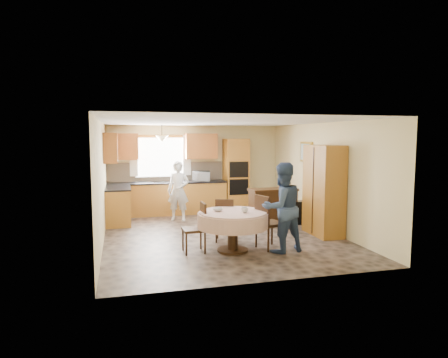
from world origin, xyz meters
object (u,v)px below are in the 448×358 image
chair_left (198,225)px  chair_back (225,218)px  dining_table (233,220)px  person_dining (282,208)px  person_sink (178,191)px  sideboard (273,208)px  cupboard (324,190)px  chair_right (267,219)px  oven_tower (236,175)px

chair_left → chair_back: 0.92m
dining_table → person_dining: size_ratio=0.79×
chair_left → person_sink: 3.00m
sideboard → cupboard: size_ratio=0.60×
chair_right → person_sink: 3.36m
oven_tower → dining_table: oven_tower is taller
oven_tower → chair_right: oven_tower is taller
oven_tower → chair_left: size_ratio=2.25×
chair_left → chair_right: chair_right is taller
chair_right → person_sink: person_sink is taller
cupboard → dining_table: (-2.31, -0.74, -0.40)m
dining_table → person_sink: person_sink is taller
cupboard → person_dining: size_ratio=1.17×
chair_left → chair_back: chair_left is taller
person_dining → chair_back: bearing=-60.1°
chair_right → sideboard: bearing=-41.2°
sideboard → chair_back: size_ratio=1.31×
person_sink → person_dining: size_ratio=0.91×
sideboard → cupboard: (0.70, -1.25, 0.57)m
oven_tower → dining_table: 4.20m
chair_right → cupboard: bearing=-81.4°
oven_tower → sideboard: (0.37, -1.99, -0.64)m
oven_tower → chair_left: 4.35m
dining_table → chair_left: 0.67m
sideboard → person_dining: size_ratio=0.70×
oven_tower → chair_right: (-0.55, -4.00, -0.48)m
sideboard → cupboard: 1.54m
chair_right → person_sink: size_ratio=0.68×
chair_back → person_sink: person_sink is taller
person_sink → sideboard: bearing=-6.8°
chair_left → person_sink: (0.07, 2.99, 0.25)m
oven_tower → person_dining: size_ratio=1.25×
chair_back → person_dining: (0.86, -0.98, 0.35)m
sideboard → chair_back: chair_back is taller
cupboard → chair_back: bearing=-179.2°
dining_table → chair_left: size_ratio=1.42×
chair_right → person_dining: (0.20, -0.26, 0.27)m
cupboard → chair_right: bearing=-155.0°
sideboard → chair_right: chair_right is taller
oven_tower → chair_left: (-1.89, -3.88, -0.54)m
chair_back → chair_right: 0.98m
dining_table → cupboard: bearing=17.8°
sideboard → chair_right: 2.22m
cupboard → chair_right: size_ratio=1.89×
oven_tower → person_sink: 2.05m
chair_left → person_dining: size_ratio=0.55×
oven_tower → cupboard: bearing=-71.7°
dining_table → person_sink: size_ratio=0.86×
chair_left → person_dining: person_dining is taller
chair_back → person_dining: size_ratio=0.53×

